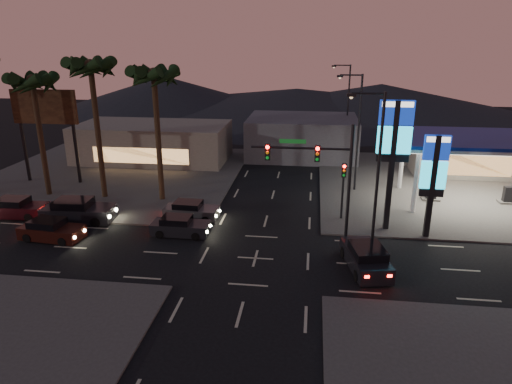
# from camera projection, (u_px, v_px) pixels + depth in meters

# --- Properties ---
(ground) EXTENTS (140.00, 140.00, 0.00)m
(ground) POSITION_uv_depth(u_px,v_px,m) (255.00, 258.00, 27.85)
(ground) COLOR black
(ground) RESTS_ON ground
(corner_lot_ne) EXTENTS (24.00, 24.00, 0.12)m
(corner_lot_ne) POSITION_uv_depth(u_px,v_px,m) (454.00, 187.00, 40.96)
(corner_lot_ne) COLOR #47443F
(corner_lot_ne) RESTS_ON ground
(corner_lot_nw) EXTENTS (24.00, 24.00, 0.12)m
(corner_lot_nw) POSITION_uv_depth(u_px,v_px,m) (115.00, 174.00, 44.76)
(corner_lot_nw) COLOR #47443F
(corner_lot_nw) RESTS_ON ground
(gas_station) EXTENTS (12.20, 8.20, 5.47)m
(gas_station) POSITION_uv_depth(u_px,v_px,m) (478.00, 142.00, 35.59)
(gas_station) COLOR silver
(gas_station) RESTS_ON ground
(convenience_store) EXTENTS (10.00, 6.00, 4.00)m
(convenience_store) POSITION_uv_depth(u_px,v_px,m) (464.00, 153.00, 44.80)
(convenience_store) COLOR #726B5B
(convenience_store) RESTS_ON ground
(pylon_sign_tall) EXTENTS (2.20, 0.35, 9.00)m
(pylon_sign_tall) POSITION_uv_depth(u_px,v_px,m) (394.00, 140.00, 29.95)
(pylon_sign_tall) COLOR black
(pylon_sign_tall) RESTS_ON ground
(pylon_sign_short) EXTENTS (1.60, 0.35, 7.00)m
(pylon_sign_short) POSITION_uv_depth(u_px,v_px,m) (434.00, 171.00, 29.27)
(pylon_sign_short) COLOR black
(pylon_sign_short) RESTS_ON ground
(traffic_signal_mast) EXTENTS (6.10, 0.39, 8.00)m
(traffic_signal_mast) POSITION_uv_depth(u_px,v_px,m) (321.00, 169.00, 27.59)
(traffic_signal_mast) COLOR black
(traffic_signal_mast) RESTS_ON ground
(pedestal_signal) EXTENTS (0.32, 0.39, 4.30)m
(pedestal_signal) POSITION_uv_depth(u_px,v_px,m) (343.00, 182.00, 32.81)
(pedestal_signal) COLOR black
(pedestal_signal) RESTS_ON ground
(streetlight_near) EXTENTS (2.14, 0.25, 10.00)m
(streetlight_near) POSITION_uv_depth(u_px,v_px,m) (375.00, 168.00, 26.14)
(streetlight_near) COLOR black
(streetlight_near) RESTS_ON ground
(streetlight_mid) EXTENTS (2.14, 0.25, 10.00)m
(streetlight_mid) POSITION_uv_depth(u_px,v_px,m) (356.00, 126.00, 38.36)
(streetlight_mid) COLOR black
(streetlight_mid) RESTS_ON ground
(streetlight_far) EXTENTS (2.14, 0.25, 10.00)m
(streetlight_far) POSITION_uv_depth(u_px,v_px,m) (346.00, 104.00, 51.51)
(streetlight_far) COLOR black
(streetlight_far) RESTS_ON ground
(palm_a) EXTENTS (4.41, 4.41, 10.86)m
(palm_a) POSITION_uv_depth(u_px,v_px,m) (154.00, 84.00, 34.81)
(palm_a) COLOR black
(palm_a) RESTS_ON ground
(palm_b) EXTENTS (4.41, 4.41, 11.46)m
(palm_b) POSITION_uv_depth(u_px,v_px,m) (91.00, 76.00, 35.23)
(palm_b) COLOR black
(palm_b) RESTS_ON ground
(palm_c) EXTENTS (4.41, 4.41, 10.26)m
(palm_c) POSITION_uv_depth(u_px,v_px,m) (33.00, 90.00, 36.18)
(palm_c) COLOR black
(palm_c) RESTS_ON ground
(billboard) EXTENTS (6.00, 0.30, 8.50)m
(billboard) POSITION_uv_depth(u_px,v_px,m) (45.00, 114.00, 40.46)
(billboard) COLOR black
(billboard) RESTS_ON ground
(building_far_west) EXTENTS (16.00, 8.00, 4.00)m
(building_far_west) POSITION_uv_depth(u_px,v_px,m) (153.00, 142.00, 49.54)
(building_far_west) COLOR #726B5B
(building_far_west) RESTS_ON ground
(building_far_mid) EXTENTS (12.00, 9.00, 4.40)m
(building_far_mid) POSITION_uv_depth(u_px,v_px,m) (302.00, 137.00, 51.33)
(building_far_mid) COLOR #4C4C51
(building_far_mid) RESTS_ON ground
(hill_left) EXTENTS (40.00, 40.00, 6.00)m
(hill_left) POSITION_uv_depth(u_px,v_px,m) (165.00, 92.00, 86.23)
(hill_left) COLOR black
(hill_left) RESTS_ON ground
(hill_right) EXTENTS (50.00, 50.00, 5.00)m
(hill_right) POSITION_uv_depth(u_px,v_px,m) (381.00, 98.00, 81.64)
(hill_right) COLOR black
(hill_right) RESTS_ON ground
(hill_center) EXTENTS (60.00, 60.00, 4.00)m
(hill_center) POSITION_uv_depth(u_px,v_px,m) (297.00, 100.00, 83.58)
(hill_center) COLOR black
(hill_center) RESTS_ON ground
(car_lane_a_front) EXTENTS (4.04, 1.75, 1.31)m
(car_lane_a_front) POSITION_uv_depth(u_px,v_px,m) (180.00, 226.00, 31.02)
(car_lane_a_front) COLOR black
(car_lane_a_front) RESTS_ON ground
(car_lane_a_mid) EXTENTS (4.36, 2.13, 1.38)m
(car_lane_a_mid) POSITION_uv_depth(u_px,v_px,m) (51.00, 230.00, 30.31)
(car_lane_a_mid) COLOR black
(car_lane_a_mid) RESTS_ON ground
(car_lane_b_front) EXTENTS (4.13, 1.88, 1.32)m
(car_lane_b_front) POSITION_uv_depth(u_px,v_px,m) (191.00, 211.00, 33.76)
(car_lane_b_front) COLOR #4C4C4E
(car_lane_b_front) RESTS_ON ground
(car_lane_b_mid) EXTENTS (5.28, 2.46, 1.68)m
(car_lane_b_mid) POSITION_uv_depth(u_px,v_px,m) (78.00, 211.00, 33.22)
(car_lane_b_mid) COLOR black
(car_lane_b_mid) RESTS_ON ground
(car_lane_b_rear) EXTENTS (4.50, 2.01, 1.45)m
(car_lane_b_rear) POSITION_uv_depth(u_px,v_px,m) (16.00, 208.00, 34.14)
(car_lane_b_rear) COLOR black
(car_lane_b_rear) RESTS_ON ground
(suv_station) EXTENTS (2.78, 4.82, 1.52)m
(suv_station) POSITION_uv_depth(u_px,v_px,m) (366.00, 258.00, 26.37)
(suv_station) COLOR black
(suv_station) RESTS_ON ground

